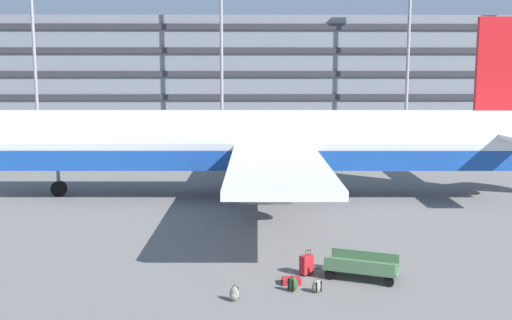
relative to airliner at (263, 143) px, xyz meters
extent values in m
plane|color=slate|center=(5.25, -0.08, -3.17)|extent=(600.00, 600.00, 0.00)
cube|color=slate|center=(5.25, 48.32, 3.85)|extent=(173.35, 19.41, 14.03)
cube|color=#2D2D33|center=(5.25, 38.52, -1.76)|extent=(171.62, 0.24, 0.70)
cube|color=#2D2D33|center=(5.25, 38.52, 1.04)|extent=(171.62, 0.24, 0.70)
cube|color=#2D2D33|center=(5.25, 38.52, 3.85)|extent=(171.62, 0.24, 0.70)
cube|color=#2D2D33|center=(5.25, 38.52, 6.65)|extent=(171.62, 0.24, 0.70)
cube|color=#2D2D33|center=(5.25, 38.52, 9.46)|extent=(171.62, 0.24, 0.70)
cylinder|color=silver|center=(-0.41, 0.01, 0.17)|extent=(30.79, 3.96, 3.53)
cube|color=#19479E|center=(-0.41, 0.01, -0.80)|extent=(29.56, 3.87, 1.13)
cube|color=silver|center=(14.00, 3.15, 0.61)|extent=(1.87, 5.31, 0.20)
cube|color=silver|center=(0.47, -8.23, -0.09)|extent=(4.58, 12.97, 0.36)
cube|color=silver|center=(0.70, 8.21, -0.09)|extent=(4.58, 12.97, 0.36)
cylinder|color=#9E9EA3|center=(0.00, -5.90, -1.36)|extent=(2.55, 1.97, 1.94)
cylinder|color=#9E9EA3|center=(0.17, 5.89, -1.36)|extent=(2.55, 1.97, 1.94)
cylinder|color=black|center=(-12.09, 0.17, -2.72)|extent=(0.90, 0.36, 0.90)
cylinder|color=slate|center=(-12.09, 0.17, -1.93)|extent=(0.20, 0.20, 1.57)
cylinder|color=black|center=(0.79, -1.51, -2.72)|extent=(0.90, 0.36, 0.90)
cylinder|color=slate|center=(0.79, -1.51, -1.93)|extent=(0.20, 0.20, 1.57)
cylinder|color=black|center=(0.84, 1.49, -2.72)|extent=(0.90, 0.36, 0.90)
cylinder|color=slate|center=(0.84, 1.49, -1.93)|extent=(0.20, 0.20, 1.57)
cylinder|color=gray|center=(-24.72, 33.20, 9.23)|extent=(0.36, 0.36, 24.79)
cylinder|color=gray|center=(-3.85, 33.20, 7.77)|extent=(0.36, 0.36, 21.88)
cylinder|color=gray|center=(17.11, 33.20, 6.67)|extent=(0.36, 0.36, 19.67)
cube|color=#B21E23|center=(0.63, -14.78, -3.06)|extent=(0.67, 0.50, 0.21)
cube|color=black|center=(0.29, -14.80, -3.06)|extent=(0.05, 0.23, 0.02)
cube|color=#B21E23|center=(1.24, -13.84, -2.78)|extent=(0.54, 0.52, 0.68)
cylinder|color=#333338|center=(1.20, -13.99, -2.33)|extent=(0.02, 0.02, 0.20)
cylinder|color=#333338|center=(1.40, -13.82, -2.33)|extent=(0.02, 0.02, 0.20)
cube|color=black|center=(1.30, -13.90, -2.23)|extent=(0.21, 0.19, 0.02)
cylinder|color=black|center=(1.03, -13.88, -3.14)|extent=(0.05, 0.05, 0.05)
cylinder|color=black|center=(1.32, -13.63, -3.14)|extent=(0.05, 0.05, 0.05)
cylinder|color=black|center=(1.17, -14.05, -3.14)|extent=(0.05, 0.05, 0.05)
cylinder|color=black|center=(1.46, -13.80, -3.14)|extent=(0.05, 0.05, 0.05)
ellipsoid|color=#264C26|center=(0.62, -15.50, -2.91)|extent=(0.43, 0.42, 0.51)
ellipsoid|color=#264C26|center=(0.70, -15.41, -2.99)|extent=(0.26, 0.25, 0.23)
torus|color=black|center=(0.60, -15.53, -2.65)|extent=(0.07, 0.06, 0.08)
cube|color=black|center=(0.47, -15.53, -2.91)|extent=(0.04, 0.04, 0.43)
cube|color=black|center=(0.62, -15.65, -2.91)|extent=(0.04, 0.04, 0.43)
ellipsoid|color=gray|center=(-1.32, -16.33, -2.92)|extent=(0.37, 0.31, 0.48)
ellipsoid|color=gray|center=(-1.35, -16.43, -3.00)|extent=(0.24, 0.16, 0.22)
torus|color=black|center=(-1.31, -16.30, -2.67)|extent=(0.08, 0.04, 0.08)
cube|color=black|center=(-1.20, -16.26, -2.92)|extent=(0.04, 0.03, 0.41)
cube|color=black|center=(-1.37, -16.21, -2.92)|extent=(0.04, 0.03, 0.41)
ellipsoid|color=gray|center=(1.43, -15.60, -2.95)|extent=(0.43, 0.39, 0.44)
ellipsoid|color=gray|center=(1.37, -15.52, -3.01)|extent=(0.27, 0.23, 0.20)
torus|color=black|center=(1.45, -15.63, -2.71)|extent=(0.07, 0.06, 0.08)
cube|color=black|center=(1.40, -15.74, -2.95)|extent=(0.04, 0.04, 0.38)
cube|color=black|center=(1.57, -15.63, -2.95)|extent=(0.04, 0.04, 0.38)
cube|color=#4C724C|center=(3.18, -14.23, -2.75)|extent=(2.89, 2.14, 0.12)
cylinder|color=#4C4C51|center=(1.64, -13.64, -2.99)|extent=(0.67, 0.30, 0.05)
cube|color=#4C724C|center=(2.96, -14.81, -2.55)|extent=(2.32, 0.92, 0.40)
cube|color=#4C724C|center=(3.40, -13.65, -2.55)|extent=(2.32, 0.92, 0.40)
cylinder|color=black|center=(2.01, -14.37, -2.99)|extent=(0.37, 0.22, 0.36)
cylinder|color=black|center=(2.41, -13.34, -2.99)|extent=(0.37, 0.22, 0.36)
cylinder|color=black|center=(3.96, -15.12, -2.99)|extent=(0.37, 0.22, 0.36)
cylinder|color=black|center=(4.35, -14.08, -2.99)|extent=(0.37, 0.22, 0.36)
camera|label=1|loc=(-0.85, -34.71, 4.17)|focal=41.96mm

